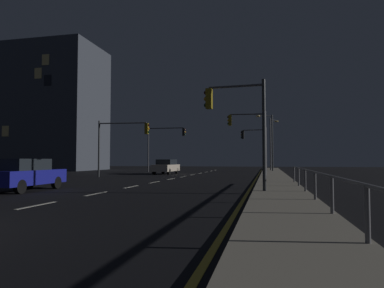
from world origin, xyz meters
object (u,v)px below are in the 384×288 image
Objects in this scene: traffic_light_overhead_east at (164,139)px; traffic_light_far_left at (237,114)px; traffic_light_far_right at (249,131)px; traffic_light_mid_left at (255,141)px; car at (24,174)px; street_lamp_across_street at (272,139)px; car_oncoming at (166,166)px; traffic_light_mid_right at (122,136)px; street_lamp_mid_block at (270,137)px; building_distant at (50,109)px.

traffic_light_overhead_east is 1.14× the size of traffic_light_far_left.
traffic_light_far_right reaches higher than traffic_light_mid_left.
traffic_light_overhead_east reaches higher than traffic_light_far_left.
street_lamp_across_street is at bearing 69.39° from car.
car_oncoming is 0.88× the size of traffic_light_mid_left.
traffic_light_overhead_east is at bearing 92.05° from car.
car_oncoming is at bearing 154.67° from traffic_light_far_right.
traffic_light_mid_right is at bearing -105.53° from car_oncoming.
traffic_light_far_left is (9.27, -19.33, 2.82)m from car_oncoming.
traffic_light_far_left is (0.21, -15.05, -0.49)m from traffic_light_far_right.
traffic_light_far_left is (11.24, -24.96, -0.44)m from traffic_light_overhead_east.
street_lamp_mid_block is 33.05m from building_distant.
traffic_light_mid_right is 0.72× the size of street_lamp_across_street.
car is 10.74m from traffic_light_far_left.
traffic_light_far_left is (11.23, -12.26, 0.05)m from traffic_light_mid_right.
building_distant reaches higher than traffic_light_mid_right.
traffic_light_mid_right is (-11.02, -2.79, -0.54)m from traffic_light_far_right.
car is at bearing -92.91° from car_oncoming.
traffic_light_far_right is at bearing -97.92° from street_lamp_mid_block.
traffic_light_overhead_east is 13.30m from street_lamp_mid_block.
car_oncoming is 6.80m from traffic_light_overhead_east.
traffic_light_overhead_east is 12.71m from traffic_light_mid_right.
traffic_light_overhead_east reaches higher than traffic_light_mid_left.
traffic_light_mid_left is 0.72× the size of street_lamp_mid_block.
traffic_light_far_right reaches higher than car_oncoming.
street_lamp_mid_block is at bearing 82.08° from traffic_light_far_right.
traffic_light_overhead_east is at bearing 138.04° from traffic_light_far_right.
traffic_light_overhead_east is (-1.97, 5.63, 3.26)m from car_oncoming.
traffic_light_mid_left reaches higher than car_oncoming.
building_distant is (-32.65, 1.82, 4.85)m from street_lamp_mid_block.
traffic_light_far_right is 14.83m from traffic_light_overhead_east.
building_distant is (-20.71, 31.24, 8.49)m from car.
traffic_light_far_left is at bearing -89.87° from traffic_light_mid_left.
traffic_light_mid_left is 16.29m from traffic_light_mid_right.
car is 26.31m from traffic_light_overhead_east.
traffic_light_far_right is 1.14× the size of traffic_light_mid_right.
traffic_light_mid_left is 7.62m from street_lamp_across_street.
traffic_light_overhead_east reaches higher than car.
car is 19.35m from traffic_light_far_right.
traffic_light_mid_right is at bearing -133.35° from traffic_light_mid_left.
traffic_light_mid_right is (-0.92, 13.39, 2.77)m from car.
street_lamp_mid_block reaches higher than traffic_light_mid_left.
traffic_light_far_right reaches higher than traffic_light_overhead_east.
street_lamp_across_street is (12.24, 32.55, 3.57)m from car.
traffic_light_far_left is 0.72× the size of street_lamp_across_street.
building_distant is at bearing 153.63° from car_oncoming.
street_lamp_mid_block is at bearing 86.70° from traffic_light_far_left.
traffic_light_overhead_east is 1.13× the size of traffic_light_mid_left.
street_lamp_across_street is (1.99, 7.32, 0.71)m from traffic_light_mid_left.
traffic_light_mid_right reaches higher than car.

